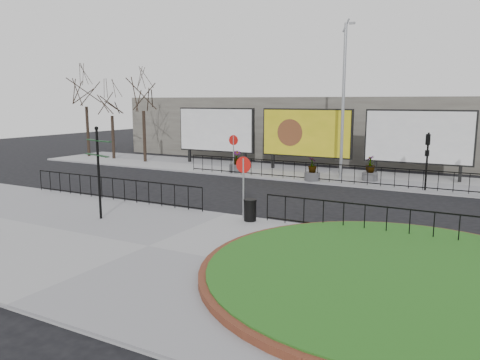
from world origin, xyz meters
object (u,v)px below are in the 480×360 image
Objects in this scene: fingerpost_sign at (98,164)px; lamp_post at (343,99)px; litter_bin at (250,210)px; planter_b at (312,172)px; planter_a at (237,165)px; planter_c at (370,171)px; billboard_mid at (306,133)px.

lamp_post is at bearing 88.89° from fingerpost_sign.
litter_bin is 10.06m from planter_b.
litter_bin is 12.55m from planter_a.
planter_c is at bearing 82.99° from fingerpost_sign.
planter_b is (5.44, -0.69, 0.01)m from planter_a.
fingerpost_sign is at bearing -154.93° from litter_bin.
planter_c is at bearing 28.35° from planter_b.
litter_bin is at bearing -83.62° from planter_b.
fingerpost_sign is 2.47× the size of planter_c.
planter_c is (2.97, 1.60, 0.07)m from planter_b.
planter_a is at bearing -173.86° from planter_c.
litter_bin is at bearing -90.51° from lamp_post.
planter_c is at bearing 80.95° from litter_bin.
billboard_mid is 16.27m from fingerpost_sign.
lamp_post is at bearing 180.00° from planter_c.
billboard_mid is at bearing 146.75° from lamp_post.
lamp_post reaches higher than planter_b.
lamp_post is at bearing 7.74° from planter_a.
fingerpost_sign is at bearing -111.19° from lamp_post.
fingerpost_sign is 2.65× the size of planter_b.
planter_b is (-1.12, 10.00, 0.06)m from litter_bin.
lamp_post is at bearing -33.25° from billboard_mid.
fingerpost_sign is 4.27× the size of litter_bin.
fingerpost_sign is (-2.46, -16.08, -0.28)m from billboard_mid.
billboard_mid is 4.46m from planter_b.
planter_a is 8.46m from planter_c.
billboard_mid is 1.70× the size of fingerpost_sign.
litter_bin is (2.90, -13.57, -2.05)m from billboard_mid.
fingerpost_sign reaches higher than litter_bin.
billboard_mid reaches higher than planter_b.
billboard_mid is 14.03m from litter_bin.
lamp_post is 7.94m from planter_a.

